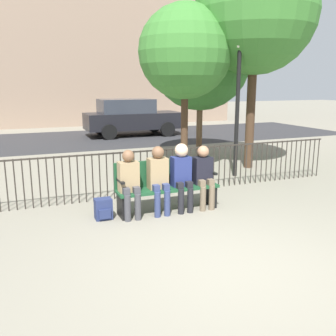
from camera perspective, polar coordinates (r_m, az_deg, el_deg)
The scene contains 15 objects.
ground_plane at distance 4.98m, azimuth 10.08°, elevation -14.41°, with size 80.00×80.00×0.00m, color gray.
park_bench at distance 6.76m, azimuth -0.26°, elevation -2.37°, with size 1.86×0.45×0.92m.
seated_person_0 at distance 6.37m, azimuth -5.92°, elevation -1.86°, with size 0.34×0.39×1.18m.
seated_person_1 at distance 6.53m, azimuth -1.43°, elevation -1.27°, with size 0.34×0.39×1.21m.
seated_person_2 at distance 6.69m, azimuth 2.12°, elevation -0.73°, with size 0.34×0.39×1.23m.
seated_person_3 at distance 6.88m, azimuth 5.44°, elevation -0.80°, with size 0.34×0.39×1.16m.
backpack at distance 6.48m, azimuth -9.82°, elevation -6.19°, with size 0.28×0.25×0.36m.
fence_railing at distance 7.65m, azimuth -3.15°, elevation -0.12°, with size 9.01×0.03×0.95m.
tree_0 at distance 9.83m, azimuth 2.62°, elevation 17.22°, with size 2.36×2.36×4.23m.
tree_1 at distance 11.91m, azimuth 4.98°, elevation 16.07°, with size 3.06×3.06×4.51m.
tree_2 at distance 10.51m, azimuth 13.17°, elevation 22.09°, with size 3.14×3.14×5.61m.
lamp_post at distance 9.29m, azimuth 10.66°, elevation 12.29°, with size 0.28×0.28×3.32m.
street_surface at distance 16.07m, azimuth -13.14°, elevation 4.28°, with size 24.00×6.00×0.01m.
parked_car_0 at distance 16.80m, azimuth -5.64°, elevation 7.78°, with size 4.20×1.94×1.62m.
building_facade at distance 24.17m, azimuth -17.15°, elevation 21.49°, with size 20.00×6.00×12.37m.
Camera 1 is at (-2.41, -3.73, 2.25)m, focal length 40.00 mm.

